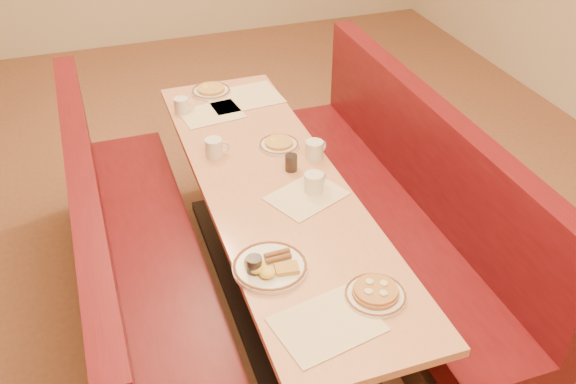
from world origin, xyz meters
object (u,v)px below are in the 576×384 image
object	(u,v)px
coffee_mug_c	(315,150)
coffee_mug_d	(182,105)
eggs_plate	(269,266)
booth_left	(137,274)
soda_tumbler_near	(254,266)
diner_table	(274,242)
coffee_mug_a	(314,182)
coffee_mug_b	(215,147)
soda_tumbler_mid	(291,163)
booth_right	(397,217)
pancake_plate	(376,293)

from	to	relation	value
coffee_mug_c	coffee_mug_d	xyz separation A→B (m)	(-0.56, 0.74, -0.00)
coffee_mug_c	eggs_plate	bearing A→B (deg)	-145.72
booth_left	soda_tumbler_near	size ratio (longest dim) A/B	27.37
diner_table	booth_left	bearing A→B (deg)	180.00
coffee_mug_d	coffee_mug_a	bearing A→B (deg)	-52.35
coffee_mug_b	soda_tumbler_mid	bearing A→B (deg)	-30.56
diner_table	booth_right	size ratio (longest dim) A/B	1.00
coffee_mug_b	soda_tumbler_mid	xyz separation A→B (m)	(0.34, -0.27, -0.01)
eggs_plate	coffee_mug_b	size ratio (longest dim) A/B	2.41
booth_right	soda_tumbler_mid	distance (m)	0.75
coffee_mug_c	soda_tumbler_near	size ratio (longest dim) A/B	1.42
diner_table	coffee_mug_a	distance (m)	0.48
diner_table	coffee_mug_a	world-z (taller)	coffee_mug_a
coffee_mug_b	soda_tumbler_mid	world-z (taller)	coffee_mug_b
booth_left	coffee_mug_b	size ratio (longest dim) A/B	18.90
coffee_mug_d	soda_tumbler_mid	distance (m)	0.90
pancake_plate	coffee_mug_c	size ratio (longest dim) A/B	1.93
eggs_plate	coffee_mug_c	world-z (taller)	coffee_mug_c
booth_right	pancake_plate	distance (m)	1.15
coffee_mug_b	diner_table	bearing A→B (deg)	-52.00
booth_right	coffee_mug_c	world-z (taller)	booth_right
booth_right	soda_tumbler_near	world-z (taller)	booth_right
coffee_mug_a	coffee_mug_c	bearing A→B (deg)	44.33
diner_table	pancake_plate	bearing A→B (deg)	-81.30
coffee_mug_c	soda_tumbler_mid	xyz separation A→B (m)	(-0.16, -0.07, -0.01)
coffee_mug_d	diner_table	bearing A→B (deg)	-58.86
booth_right	coffee_mug_a	size ratio (longest dim) A/B	19.34
coffee_mug_b	soda_tumbler_mid	distance (m)	0.43
coffee_mug_a	coffee_mug_c	size ratio (longest dim) A/B	1.00
coffee_mug_b	booth_left	bearing A→B (deg)	-137.86
pancake_plate	coffee_mug_c	world-z (taller)	coffee_mug_c
booth_right	coffee_mug_b	size ratio (longest dim) A/B	18.90
booth_right	pancake_plate	xyz separation A→B (m)	(-0.60, -0.89, 0.41)
soda_tumbler_near	coffee_mug_c	bearing A→B (deg)	53.91
coffee_mug_b	coffee_mug_c	distance (m)	0.53
eggs_plate	soda_tumbler_near	bearing A→B (deg)	-171.76
booth_left	eggs_plate	distance (m)	0.89
coffee_mug_d	soda_tumbler_mid	size ratio (longest dim) A/B	1.36
pancake_plate	coffee_mug_d	size ratio (longest dim) A/B	2.08
coffee_mug_b	coffee_mug_c	bearing A→B (deg)	-13.99
booth_left	coffee_mug_c	size ratio (longest dim) A/B	19.34
coffee_mug_d	soda_tumbler_mid	xyz separation A→B (m)	(0.40, -0.81, -0.00)
booth_left	pancake_plate	size ratio (longest dim) A/B	10.00
booth_right	eggs_plate	bearing A→B (deg)	-147.59
booth_left	coffee_mug_b	xyz separation A→B (m)	(0.52, 0.36, 0.44)
booth_right	booth_left	bearing A→B (deg)	180.00
coffee_mug_a	coffee_mug_c	distance (m)	0.31
diner_table	coffee_mug_b	world-z (taller)	coffee_mug_b
coffee_mug_a	pancake_plate	bearing A→B (deg)	-116.82
diner_table	coffee_mug_d	distance (m)	1.04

